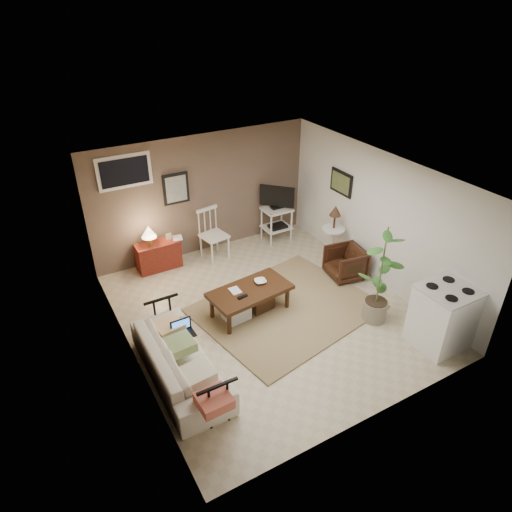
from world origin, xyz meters
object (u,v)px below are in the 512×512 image
red_console (158,253)px  side_table (334,227)px  tv_stand (277,212)px  spindle_chair (214,236)px  sofa (179,355)px  coffee_table (250,299)px  potted_plant (381,272)px  stove (443,316)px  armchair (346,262)px

red_console → side_table: side_table is taller
tv_stand → spindle_chair: bearing=-179.8°
tv_stand → side_table: size_ratio=1.03×
sofa → coffee_table: bearing=-62.8°
sofa → side_table: size_ratio=1.71×
spindle_chair → potted_plant: size_ratio=0.59×
side_table → stove: 2.77m
sofa → spindle_chair: size_ratio=1.98×
tv_stand → potted_plant: potted_plant is taller
side_table → armchair: side_table is taller
coffee_table → side_table: side_table is taller
potted_plant → stove: bearing=-64.0°
coffee_table → red_console: 2.28m
spindle_chair → stove: size_ratio=1.01×
sofa → potted_plant: size_ratio=1.17×
coffee_table → side_table: size_ratio=1.19×
spindle_chair → potted_plant: 3.45m
sofa → tv_stand: tv_stand is taller
spindle_chair → sofa: bearing=-123.1°
armchair → spindle_chair: bearing=-127.4°
spindle_chair → stove: spindle_chair is taller
sofa → side_table: bearing=-68.4°
red_console → potted_plant: size_ratio=0.55×
armchair → potted_plant: potted_plant is taller
side_table → red_console: bearing=155.5°
red_console → side_table: bearing=-24.5°
coffee_table → stove: size_ratio=1.40×
tv_stand → potted_plant: size_ratio=0.71×
spindle_chair → stove: bearing=-64.9°
coffee_table → potted_plant: (1.70, -1.13, 0.64)m
sofa → armchair: bearing=-76.1°
tv_stand → armchair: (0.35, -1.87, -0.32)m
tv_stand → sofa: bearing=-139.8°
spindle_chair → armchair: 2.61m
red_console → side_table: 3.41m
tv_stand → side_table: 1.36m
red_console → stove: 5.13m
red_console → stove: stove is taller
coffee_table → sofa: sofa is taller
sofa → stove: 3.89m
armchair → red_console: bearing=-116.0°
armchair → stove: stove is taller
sofa → red_console: red_console is taller
coffee_table → tv_stand: tv_stand is taller
red_console → spindle_chair: spindle_chair is taller
potted_plant → sofa: bearing=173.9°
armchair → potted_plant: size_ratio=0.38×
coffee_table → red_console: (-0.85, 2.11, 0.05)m
tv_stand → armchair: size_ratio=1.88×
red_console → sofa: bearing=-103.2°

